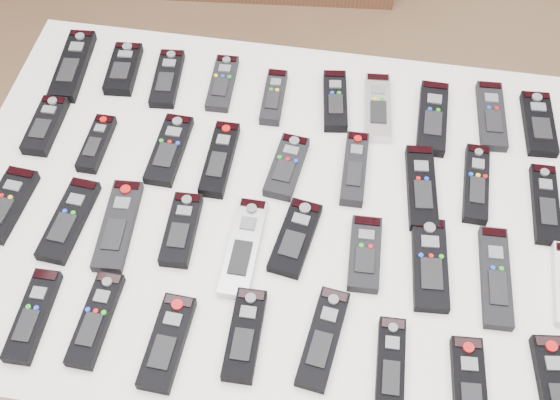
% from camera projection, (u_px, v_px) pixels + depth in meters
% --- Properties ---
extents(ground, '(4.00, 4.00, 0.00)m').
position_uv_depth(ground, '(268.00, 400.00, 1.91)').
color(ground, '#836043').
rests_on(ground, ground).
extents(table, '(1.25, 0.88, 0.78)m').
position_uv_depth(table, '(280.00, 223.00, 1.39)').
color(table, white).
rests_on(table, ground).
extents(remote_0, '(0.07, 0.21, 0.02)m').
position_uv_depth(remote_0, '(73.00, 65.00, 1.54)').
color(remote_0, black).
rests_on(remote_0, table).
extents(remote_1, '(0.07, 0.15, 0.02)m').
position_uv_depth(remote_1, '(123.00, 69.00, 1.54)').
color(remote_1, black).
rests_on(remote_1, table).
extents(remote_2, '(0.07, 0.16, 0.02)m').
position_uv_depth(remote_2, '(167.00, 78.00, 1.52)').
color(remote_2, black).
rests_on(remote_2, table).
extents(remote_3, '(0.06, 0.16, 0.02)m').
position_uv_depth(remote_3, '(222.00, 83.00, 1.51)').
color(remote_3, black).
rests_on(remote_3, table).
extents(remote_4, '(0.05, 0.15, 0.02)m').
position_uv_depth(remote_4, '(274.00, 97.00, 1.49)').
color(remote_4, black).
rests_on(remote_4, table).
extents(remote_5, '(0.07, 0.16, 0.02)m').
position_uv_depth(remote_5, '(335.00, 101.00, 1.48)').
color(remote_5, black).
rests_on(remote_5, table).
extents(remote_6, '(0.07, 0.18, 0.02)m').
position_uv_depth(remote_6, '(378.00, 108.00, 1.47)').
color(remote_6, '#B7B7BC').
rests_on(remote_6, table).
extents(remote_7, '(0.06, 0.19, 0.02)m').
position_uv_depth(remote_7, '(432.00, 118.00, 1.45)').
color(remote_7, black).
rests_on(remote_7, table).
extents(remote_8, '(0.06, 0.18, 0.02)m').
position_uv_depth(remote_8, '(491.00, 116.00, 1.46)').
color(remote_8, black).
rests_on(remote_8, table).
extents(remote_9, '(0.07, 0.17, 0.02)m').
position_uv_depth(remote_9, '(539.00, 124.00, 1.45)').
color(remote_9, black).
rests_on(remote_9, table).
extents(remote_10, '(0.06, 0.15, 0.02)m').
position_uv_depth(remote_10, '(45.00, 126.00, 1.44)').
color(remote_10, black).
rests_on(remote_10, table).
extents(remote_11, '(0.04, 0.14, 0.02)m').
position_uv_depth(remote_11, '(97.00, 144.00, 1.41)').
color(remote_11, black).
rests_on(remote_11, table).
extents(remote_12, '(0.06, 0.17, 0.02)m').
position_uv_depth(remote_12, '(169.00, 150.00, 1.41)').
color(remote_12, black).
rests_on(remote_12, table).
extents(remote_13, '(0.05, 0.18, 0.02)m').
position_uv_depth(remote_13, '(220.00, 159.00, 1.39)').
color(remote_13, black).
rests_on(remote_13, table).
extents(remote_14, '(0.07, 0.15, 0.02)m').
position_uv_depth(remote_14, '(287.00, 167.00, 1.38)').
color(remote_14, black).
rests_on(remote_14, table).
extents(remote_15, '(0.05, 0.17, 0.02)m').
position_uv_depth(remote_15, '(355.00, 169.00, 1.38)').
color(remote_15, black).
rests_on(remote_15, table).
extents(remote_16, '(0.07, 0.19, 0.02)m').
position_uv_depth(remote_16, '(421.00, 187.00, 1.35)').
color(remote_16, black).
rests_on(remote_16, table).
extents(remote_17, '(0.05, 0.18, 0.02)m').
position_uv_depth(remote_17, '(476.00, 183.00, 1.36)').
color(remote_17, black).
rests_on(remote_17, table).
extents(remote_18, '(0.05, 0.18, 0.02)m').
position_uv_depth(remote_18, '(545.00, 204.00, 1.33)').
color(remote_18, black).
rests_on(remote_18, table).
extents(remote_19, '(0.07, 0.16, 0.02)m').
position_uv_depth(remote_19, '(7.00, 204.00, 1.33)').
color(remote_19, black).
rests_on(remote_19, table).
extents(remote_20, '(0.07, 0.18, 0.02)m').
position_uv_depth(remote_20, '(69.00, 220.00, 1.31)').
color(remote_20, black).
rests_on(remote_20, table).
extents(remote_21, '(0.07, 0.20, 0.02)m').
position_uv_depth(remote_21, '(118.00, 225.00, 1.30)').
color(remote_21, black).
rests_on(remote_21, table).
extents(remote_22, '(0.06, 0.15, 0.02)m').
position_uv_depth(remote_22, '(181.00, 230.00, 1.29)').
color(remote_22, black).
rests_on(remote_22, table).
extents(remote_23, '(0.06, 0.21, 0.02)m').
position_uv_depth(remote_23, '(244.00, 247.00, 1.27)').
color(remote_23, '#B7B7BC').
rests_on(remote_23, table).
extents(remote_24, '(0.08, 0.17, 0.02)m').
position_uv_depth(remote_24, '(295.00, 238.00, 1.29)').
color(remote_24, black).
rests_on(remote_24, table).
extents(remote_25, '(0.06, 0.15, 0.02)m').
position_uv_depth(remote_25, '(365.00, 254.00, 1.26)').
color(remote_25, black).
rests_on(remote_25, table).
extents(remote_26, '(0.07, 0.19, 0.02)m').
position_uv_depth(remote_26, '(430.00, 264.00, 1.25)').
color(remote_26, black).
rests_on(remote_26, table).
extents(remote_27, '(0.06, 0.20, 0.02)m').
position_uv_depth(remote_27, '(495.00, 277.00, 1.24)').
color(remote_27, black).
rests_on(remote_27, table).
extents(remote_30, '(0.05, 0.17, 0.02)m').
position_uv_depth(remote_30, '(33.00, 316.00, 1.19)').
color(remote_30, black).
rests_on(remote_30, table).
extents(remote_31, '(0.05, 0.18, 0.02)m').
position_uv_depth(remote_31, '(96.00, 319.00, 1.19)').
color(remote_31, black).
rests_on(remote_31, table).
extents(remote_32, '(0.06, 0.17, 0.02)m').
position_uv_depth(remote_32, '(167.00, 342.00, 1.16)').
color(remote_32, black).
rests_on(remote_32, table).
extents(remote_33, '(0.05, 0.16, 0.02)m').
position_uv_depth(remote_33, '(245.00, 335.00, 1.17)').
color(remote_33, black).
rests_on(remote_33, table).
extents(remote_34, '(0.07, 0.19, 0.02)m').
position_uv_depth(remote_34, '(323.00, 338.00, 1.17)').
color(remote_34, black).
rests_on(remote_34, table).
extents(remote_35, '(0.05, 0.17, 0.02)m').
position_uv_depth(remote_35, '(391.00, 367.00, 1.14)').
color(remote_35, black).
rests_on(remote_35, table).
extents(remote_36, '(0.06, 0.18, 0.02)m').
position_uv_depth(remote_36, '(469.00, 389.00, 1.12)').
color(remote_36, black).
rests_on(remote_36, table).
extents(remote_37, '(0.08, 0.19, 0.02)m').
position_uv_depth(remote_37, '(557.00, 390.00, 1.12)').
color(remote_37, black).
rests_on(remote_37, table).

